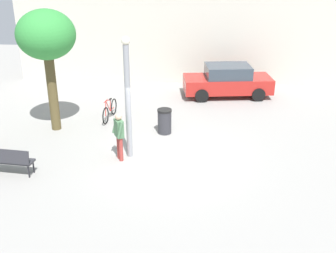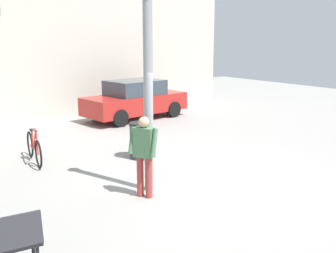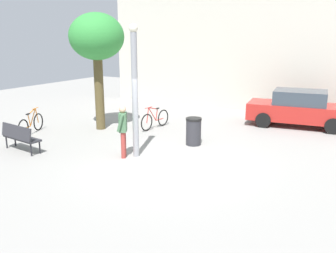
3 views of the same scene
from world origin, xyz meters
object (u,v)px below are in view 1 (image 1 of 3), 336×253
(person_by_lamppost, at_px, (119,133))
(park_bench, at_px, (7,159))
(lamppost, at_px, (128,95))
(trash_bin, at_px, (165,121))
(plaza_tree, at_px, (46,37))
(parked_car_red, at_px, (227,81))
(bicycle_red, at_px, (110,110))

(person_by_lamppost, relative_size, park_bench, 1.02)
(lamppost, relative_size, trash_bin, 4.23)
(plaza_tree, bearing_deg, lamppost, -33.05)
(parked_car_red, height_order, trash_bin, parked_car_red)
(park_bench, distance_m, trash_bin, 5.91)
(person_by_lamppost, bearing_deg, bicycle_red, 106.74)
(person_by_lamppost, distance_m, parked_car_red, 8.10)
(lamppost, distance_m, person_by_lamppost, 1.31)
(plaza_tree, bearing_deg, trash_bin, -1.28)
(lamppost, height_order, person_by_lamppost, lamppost)
(lamppost, distance_m, parked_car_red, 7.85)
(plaza_tree, height_order, trash_bin, plaza_tree)
(lamppost, relative_size, parked_car_red, 0.95)
(person_by_lamppost, bearing_deg, lamppost, 43.58)
(person_by_lamppost, relative_size, trash_bin, 1.71)
(parked_car_red, xyz_separation_m, trash_bin, (-2.69, -4.69, -0.28))
(lamppost, bearing_deg, park_bench, -156.87)
(parked_car_red, bearing_deg, lamppost, -118.92)
(plaza_tree, relative_size, bicycle_red, 2.59)
(park_bench, bearing_deg, person_by_lamppost, 20.87)
(park_bench, height_order, bicycle_red, bicycle_red)
(parked_car_red, distance_m, trash_bin, 5.42)
(bicycle_red, bearing_deg, lamppost, -67.56)
(bicycle_red, bearing_deg, park_bench, -114.62)
(person_by_lamppost, xyz_separation_m, parked_car_red, (4.02, 7.03, -0.19))
(lamppost, bearing_deg, bicycle_red, 112.44)
(lamppost, height_order, trash_bin, lamppost)
(plaza_tree, xyz_separation_m, parked_car_red, (7.05, 4.60, -2.88))
(park_bench, bearing_deg, parked_car_red, 48.43)
(park_bench, height_order, plaza_tree, plaza_tree)
(park_bench, xyz_separation_m, trash_bin, (4.67, 3.61, -0.05))
(lamppost, xyz_separation_m, plaza_tree, (-3.31, 2.16, 1.44))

